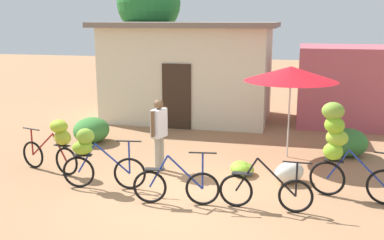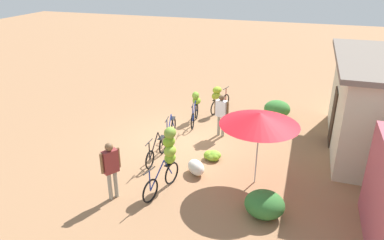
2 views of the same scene
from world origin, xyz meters
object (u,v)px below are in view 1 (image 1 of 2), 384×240
(shop_pink, at_px, (349,85))
(bicycle_by_shop, at_px, (266,191))
(produce_sack, at_px, (289,172))
(tree_behind_building, at_px, (149,4))
(market_umbrella, at_px, (291,74))
(banana_pile_on_ground, at_px, (242,169))
(bicycle_near_pile, at_px, (92,154))
(building_low, at_px, (189,70))
(bicycle_center_loaded, at_px, (176,186))
(bicycle_rightmost, at_px, (340,143))
(bicycle_leftmost, at_px, (57,140))
(person_bystander, at_px, (159,128))

(shop_pink, distance_m, bicycle_by_shop, 7.82)
(produce_sack, bearing_deg, tree_behind_building, 125.73)
(market_umbrella, bearing_deg, banana_pile_on_ground, -120.39)
(bicycle_by_shop, bearing_deg, bicycle_near_pile, 175.69)
(building_low, height_order, produce_sack, building_low)
(bicycle_center_loaded, bearing_deg, bicycle_rightmost, 19.99)
(bicycle_center_loaded, bearing_deg, building_low, 101.83)
(tree_behind_building, relative_size, banana_pile_on_ground, 8.18)
(tree_behind_building, xyz_separation_m, bicycle_rightmost, (6.53, -8.40, -2.81))
(bicycle_leftmost, height_order, person_bystander, person_bystander)
(produce_sack, bearing_deg, banana_pile_on_ground, 166.31)
(bicycle_rightmost, relative_size, person_bystander, 1.13)
(shop_pink, xyz_separation_m, person_bystander, (-4.52, -5.93, -0.25))
(bicycle_by_shop, relative_size, person_bystander, 1.02)
(tree_behind_building, height_order, bicycle_rightmost, tree_behind_building)
(shop_pink, distance_m, bicycle_rightmost, 6.62)
(building_low, xyz_separation_m, shop_pink, (5.18, 0.43, -0.39))
(building_low, height_order, bicycle_near_pile, building_low)
(tree_behind_building, relative_size, market_umbrella, 2.31)
(shop_pink, bearing_deg, bicycle_center_loaded, -115.77)
(bicycle_rightmost, height_order, banana_pile_on_ground, bicycle_rightmost)
(bicycle_leftmost, distance_m, person_bystander, 2.22)
(building_low, distance_m, shop_pink, 5.21)
(bicycle_near_pile, relative_size, bicycle_rightmost, 0.92)
(bicycle_by_shop, bearing_deg, market_umbrella, 84.92)
(bicycle_near_pile, bearing_deg, market_umbrella, 38.97)
(tree_behind_building, bearing_deg, shop_pink, -13.97)
(bicycle_near_pile, bearing_deg, bicycle_leftmost, 150.66)
(shop_pink, height_order, market_umbrella, shop_pink)
(building_low, xyz_separation_m, bicycle_rightmost, (4.37, -6.14, -0.56))
(tree_behind_building, height_order, produce_sack, tree_behind_building)
(tree_behind_building, xyz_separation_m, banana_pile_on_ground, (4.64, -7.60, -3.74))
(bicycle_rightmost, bearing_deg, bicycle_near_pile, -172.05)
(bicycle_by_shop, xyz_separation_m, bicycle_rightmost, (1.27, 0.91, 0.72))
(market_umbrella, height_order, bicycle_by_shop, market_umbrella)
(market_umbrella, xyz_separation_m, bicycle_center_loaded, (-1.89, -3.39, -1.70))
(shop_pink, distance_m, produce_sack, 6.33)
(bicycle_near_pile, distance_m, bicycle_rightmost, 4.75)
(bicycle_center_loaded, bearing_deg, person_bystander, 116.76)
(shop_pink, relative_size, bicycle_near_pile, 1.91)
(bicycle_center_loaded, relative_size, produce_sack, 2.27)
(bicycle_center_loaded, bearing_deg, produce_sack, 38.93)
(market_umbrella, relative_size, bicycle_rightmost, 1.22)
(tree_behind_building, bearing_deg, bicycle_center_loaded, -68.80)
(tree_behind_building, relative_size, person_bystander, 3.17)
(tree_behind_building, xyz_separation_m, market_umbrella, (5.55, -6.05, -1.83))
(shop_pink, distance_m, bicycle_center_loaded, 8.50)
(bicycle_leftmost, bearing_deg, market_umbrella, 26.04)
(building_low, bearing_deg, bicycle_center_loaded, -78.17)
(bicycle_by_shop, bearing_deg, shop_pink, 74.50)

